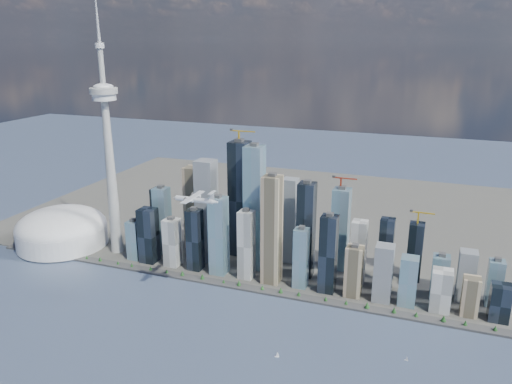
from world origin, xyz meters
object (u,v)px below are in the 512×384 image
(needle_tower, at_px, (109,149))
(dome_stadium, at_px, (62,229))
(airplane, at_px, (195,199))
(sailboat_east, at_px, (407,359))
(sailboat_west, at_px, (277,355))

(needle_tower, bearing_deg, dome_stadium, -175.91)
(airplane, distance_m, sailboat_east, 402.53)
(airplane, relative_size, sailboat_west, 7.94)
(dome_stadium, height_order, sailboat_west, dome_stadium)
(sailboat_west, bearing_deg, needle_tower, 141.54)
(sailboat_west, xyz_separation_m, sailboat_east, (182.25, 57.54, -0.60))
(dome_stadium, distance_m, airplane, 489.26)
(needle_tower, relative_size, sailboat_east, 67.70)
(sailboat_west, bearing_deg, sailboat_east, 7.32)
(needle_tower, height_order, airplane, needle_tower)
(needle_tower, distance_m, sailboat_west, 563.18)
(airplane, xyz_separation_m, sailboat_west, (163.13, -68.87, -205.82))
(dome_stadium, bearing_deg, airplane, -20.93)
(airplane, height_order, sailboat_east, airplane)
(needle_tower, xyz_separation_m, sailboat_east, (634.04, -185.24, -233.23))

